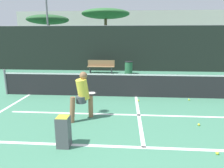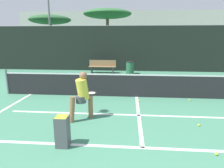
# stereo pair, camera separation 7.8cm
# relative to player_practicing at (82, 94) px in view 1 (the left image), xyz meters

# --- Properties ---
(court_baseline_near) EXTENTS (11.00, 0.10, 0.01)m
(court_baseline_near) POSITION_rel_player_practicing_xyz_m (1.68, -1.49, -0.77)
(court_baseline_near) COLOR white
(court_baseline_near) RESTS_ON ground
(court_service_line) EXTENTS (8.25, 0.10, 0.01)m
(court_service_line) POSITION_rel_player_practicing_xyz_m (1.68, 0.41, -0.77)
(court_service_line) COLOR white
(court_service_line) RESTS_ON ground
(court_center_mark) EXTENTS (0.10, 3.87, 0.01)m
(court_center_mark) POSITION_rel_player_practicing_xyz_m (1.68, 0.45, -0.77)
(court_center_mark) COLOR white
(court_center_mark) RESTS_ON ground
(court_sideline_left) EXTENTS (0.10, 4.87, 0.01)m
(court_sideline_left) POSITION_rel_player_practicing_xyz_m (-2.83, 0.45, -0.77)
(court_sideline_left) COLOR white
(court_sideline_left) RESTS_ON ground
(net) EXTENTS (11.09, 0.09, 1.07)m
(net) POSITION_rel_player_practicing_xyz_m (1.68, 2.39, -0.26)
(net) COLOR slate
(net) RESTS_ON ground
(fence_back) EXTENTS (24.00, 0.06, 3.18)m
(fence_back) POSITION_rel_player_practicing_xyz_m (1.68, 8.85, 0.81)
(fence_back) COLOR black
(fence_back) RESTS_ON ground
(player_practicing) EXTENTS (0.80, 1.10, 1.43)m
(player_practicing) POSITION_rel_player_practicing_xyz_m (0.00, 0.00, 0.00)
(player_practicing) COLOR #8C6042
(player_practicing) RESTS_ON ground
(tennis_ball_scattered_0) EXTENTS (0.07, 0.07, 0.07)m
(tennis_ball_scattered_0) POSITION_rel_player_practicing_xyz_m (3.18, -1.64, -0.74)
(tennis_ball_scattered_0) COLOR #D1E033
(tennis_ball_scattered_0) RESTS_ON ground
(tennis_ball_scattered_2) EXTENTS (0.07, 0.07, 0.07)m
(tennis_ball_scattered_2) POSITION_rel_player_practicing_xyz_m (3.29, -0.24, -0.74)
(tennis_ball_scattered_2) COLOR #D1E033
(tennis_ball_scattered_2) RESTS_ON ground
(tennis_ball_scattered_6) EXTENTS (0.07, 0.07, 0.07)m
(tennis_ball_scattered_6) POSITION_rel_player_practicing_xyz_m (3.70, 2.04, -0.74)
(tennis_ball_scattered_6) COLOR #D1E033
(tennis_ball_scattered_6) RESTS_ON ground
(tennis_ball_scattered_7) EXTENTS (0.07, 0.07, 0.07)m
(tennis_ball_scattered_7) POSITION_rel_player_practicing_xyz_m (1.74, 1.79, -0.74)
(tennis_ball_scattered_7) COLOR #D1E033
(tennis_ball_scattered_7) RESTS_ON ground
(ball_hopper) EXTENTS (0.28, 0.28, 0.71)m
(ball_hopper) POSITION_rel_player_practicing_xyz_m (-0.10, -1.55, -0.40)
(ball_hopper) COLOR #4C4C51
(ball_hopper) RESTS_ON ground
(courtside_bench) EXTENTS (1.83, 0.40, 0.86)m
(courtside_bench) POSITION_rel_player_practicing_xyz_m (-0.45, 7.86, -0.29)
(courtside_bench) COLOR olive
(courtside_bench) RESTS_ON ground
(trash_bin) EXTENTS (0.53, 0.53, 0.83)m
(trash_bin) POSITION_rel_player_practicing_xyz_m (1.42, 7.60, -0.35)
(trash_bin) COLOR #28603D
(trash_bin) RESTS_ON ground
(parked_car) EXTENTS (1.84, 4.19, 1.34)m
(parked_car) POSITION_rel_player_practicing_xyz_m (5.53, 11.22, -0.20)
(parked_car) COLOR navy
(parked_car) RESTS_ON ground
(tree_west) EXTENTS (4.64, 4.64, 5.02)m
(tree_west) POSITION_rel_player_practicing_xyz_m (-0.81, 14.66, 3.76)
(tree_west) COLOR brown
(tree_west) RESTS_ON ground
(tree_mid) EXTENTS (4.06, 4.06, 4.49)m
(tree_mid) POSITION_rel_player_practicing_xyz_m (-6.46, 14.44, 3.23)
(tree_mid) COLOR brown
(tree_mid) RESTS_ON ground
(building_far) EXTENTS (36.00, 2.40, 6.34)m
(building_far) POSITION_rel_player_practicing_xyz_m (1.68, 27.93, 2.40)
(building_far) COLOR #B2ADA3
(building_far) RESTS_ON ground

